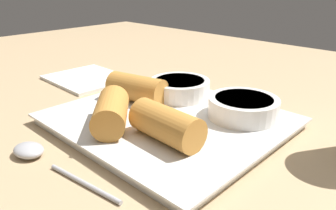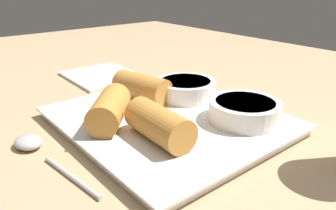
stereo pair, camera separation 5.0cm
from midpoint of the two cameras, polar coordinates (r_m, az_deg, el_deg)
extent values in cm
cube|color=tan|center=(45.95, -0.54, -5.38)|extent=(180.00, 140.00, 2.00)
cube|color=silver|center=(46.24, 3.10, -3.03)|extent=(28.75, 25.56, 1.20)
cube|color=silver|center=(45.93, 3.12, -2.18)|extent=(29.90, 26.59, 0.30)
cylinder|color=#C68438|center=(51.04, -1.81, 3.04)|extent=(9.87, 5.97, 4.17)
sphere|color=#B23D2D|center=(53.59, -5.06, 3.88)|extent=(2.71, 2.71, 2.71)
cylinder|color=#C68438|center=(43.04, -6.91, -0.77)|extent=(9.61, 9.29, 4.17)
sphere|color=beige|center=(46.69, -6.11, 1.10)|extent=(2.71, 2.71, 2.71)
cylinder|color=#C68438|center=(38.47, 2.16, -3.44)|extent=(9.40, 4.61, 4.17)
sphere|color=#B23D2D|center=(41.37, -1.28, -1.56)|extent=(2.71, 2.71, 2.71)
cylinder|color=white|center=(52.88, 5.80, 2.81)|extent=(9.68, 9.68, 2.78)
cylinder|color=#477038|center=(52.52, 5.85, 3.99)|extent=(7.94, 7.94, 0.50)
cylinder|color=white|center=(45.78, 16.26, -1.05)|extent=(9.68, 9.68, 2.78)
cylinder|color=#477038|center=(45.37, 16.41, 0.28)|extent=(7.94, 7.94, 0.50)
cylinder|color=#B2B2B7|center=(35.79, -12.63, -12.26)|extent=(10.43, 1.76, 0.50)
ellipsoid|color=#B2B2B7|center=(43.21, -20.18, -6.16)|extent=(4.44, 3.62, 1.41)
cube|color=white|center=(69.35, -9.34, 5.00)|extent=(15.69, 13.43, 0.60)
camera|label=1|loc=(0.03, -86.83, 1.26)|focal=35.00mm
camera|label=2|loc=(0.03, 93.17, -1.26)|focal=35.00mm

